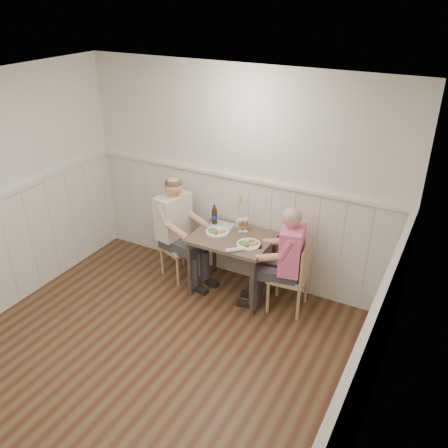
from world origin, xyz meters
The scene contains 16 objects.
ground_plane centered at (0.00, 0.00, 0.00)m, with size 4.50×4.50×0.00m, color #452717.
room_shell centered at (0.00, 0.00, 1.52)m, with size 4.04×4.54×2.60m.
wainscot centered at (0.00, 0.69, 0.69)m, with size 4.00×4.49×1.34m.
dining_table centered at (0.13, 1.84, 0.65)m, with size 0.91×0.70×0.75m.
chair_right centered at (0.89, 1.85, 0.47)m, with size 0.44×0.44×0.86m.
chair_left centered at (-0.65, 1.87, 0.45)m, with size 0.51×0.51×0.84m.
man_in_pink centered at (0.82, 1.82, 0.54)m, with size 0.65×0.47×1.29m.
diner_cream centered at (-0.63, 1.83, 0.57)m, with size 0.68×0.49×1.35m.
plate_man centered at (0.38, 1.74, 0.77)m, with size 0.27×0.27×0.07m.
plate_diner centered at (-0.08, 1.83, 0.77)m, with size 0.28×0.28×0.07m.
beer_glass_a centered at (0.21, 2.02, 0.86)m, with size 0.07×0.07×0.17m.
beer_glass_b centered at (0.16, 1.99, 0.86)m, with size 0.07×0.07×0.16m.
beer_bottle centered at (-0.20, 2.02, 0.86)m, with size 0.07×0.07×0.25m.
rolled_napkin centered at (0.31, 1.55, 0.77)m, with size 0.18×0.17×0.04m.
grass_vase centered at (0.08, 2.09, 0.95)m, with size 0.05×0.05×0.44m.
gingham_mat centered at (-0.11, 2.02, 0.75)m, with size 0.29×0.23×0.01m.
Camera 1 is at (2.29, -2.41, 3.34)m, focal length 38.00 mm.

